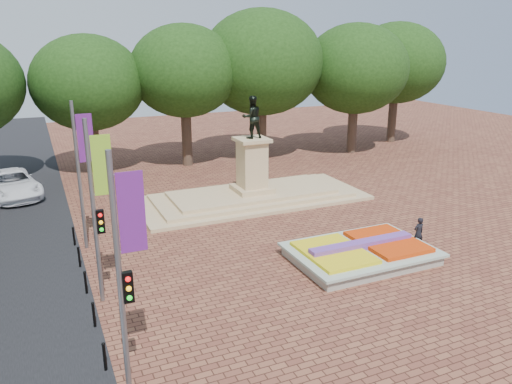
{
  "coord_description": "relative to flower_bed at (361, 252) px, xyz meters",
  "views": [
    {
      "loc": [
        -11.78,
        -18.96,
        9.63
      ],
      "look_at": [
        -1.98,
        2.96,
        2.2
      ],
      "focal_mm": 35.0,
      "sensor_mm": 36.0,
      "label": 1
    }
  ],
  "objects": [
    {
      "name": "ground",
      "position": [
        -1.03,
        2.0,
        -0.38
      ],
      "size": [
        90.0,
        90.0,
        0.0
      ],
      "primitive_type": "plane",
      "color": "brown",
      "rests_on": "ground"
    },
    {
      "name": "flower_bed",
      "position": [
        0.0,
        0.0,
        0.0
      ],
      "size": [
        6.3,
        4.3,
        0.91
      ],
      "color": "gray",
      "rests_on": "ground"
    },
    {
      "name": "monument",
      "position": [
        -1.03,
        10.0,
        0.5
      ],
      "size": [
        14.0,
        6.0,
        6.4
      ],
      "color": "tan",
      "rests_on": "ground"
    },
    {
      "name": "tree_row_back",
      "position": [
        1.31,
        20.0,
        6.29
      ],
      "size": [
        44.8,
        8.8,
        10.43
      ],
      "color": "#39291F",
      "rests_on": "ground"
    },
    {
      "name": "banner_poles",
      "position": [
        -11.1,
        0.69,
        3.5
      ],
      "size": [
        0.88,
        11.17,
        7.0
      ],
      "color": "slate",
      "rests_on": "ground"
    },
    {
      "name": "bollard_row",
      "position": [
        -11.73,
        0.5,
        0.15
      ],
      "size": [
        0.12,
        13.12,
        0.98
      ],
      "color": "black",
      "rests_on": "ground"
    },
    {
      "name": "van",
      "position": [
        -14.57,
        16.81,
        0.45
      ],
      "size": [
        3.96,
        6.43,
        1.66
      ],
      "primitive_type": "imported",
      "rotation": [
        0.0,
        0.0,
        0.21
      ],
      "color": "white",
      "rests_on": "ground"
    },
    {
      "name": "pedestrian",
      "position": [
        3.26,
        0.03,
        0.39
      ],
      "size": [
        0.56,
        0.37,
        1.54
      ],
      "primitive_type": "imported",
      "rotation": [
        0.0,
        0.0,
        3.15
      ],
      "color": "black",
      "rests_on": "ground"
    }
  ]
}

